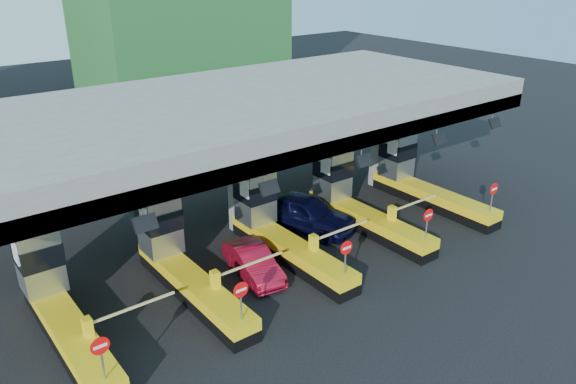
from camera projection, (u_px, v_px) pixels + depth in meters
ground at (278, 252)px, 26.58m from camera, size 120.00×120.00×0.00m
toll_canopy at (240, 114)px, 26.28m from camera, size 28.00×12.09×7.00m
toll_lane_far_left at (55, 297)px, 20.64m from camera, size 4.43×8.00×4.16m
toll_lane_left at (178, 256)px, 23.44m from camera, size 4.43×8.00×4.16m
toll_lane_center at (274, 224)px, 26.24m from camera, size 4.43×8.00×4.16m
toll_lane_right at (352, 198)px, 29.04m from camera, size 4.43×8.00×4.16m
toll_lane_far_right at (416, 176)px, 31.84m from camera, size 4.43×8.00×4.16m
van at (305, 213)px, 28.51m from camera, size 3.81×5.78×1.83m
red_car at (253, 262)px, 24.42m from camera, size 2.02×4.16×1.31m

